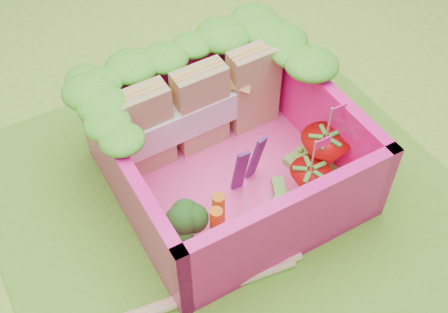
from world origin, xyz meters
name	(u,v)px	position (x,y,z in m)	size (l,w,h in m)	color
ground	(232,207)	(0.00, 0.00, 0.00)	(14.00, 14.00, 0.00)	#81B432
placemat	(232,205)	(0.00, 0.00, 0.01)	(2.60, 2.60, 0.03)	#59AC27
bento_floor	(229,179)	(0.07, 0.15, 0.06)	(1.30, 1.30, 0.05)	#FF419B
bento_box	(229,151)	(0.07, 0.15, 0.31)	(1.30, 1.30, 0.55)	#FF158D
lettuce_ruffle	(189,60)	(0.07, 0.62, 0.64)	(1.43, 0.83, 0.11)	#398918
sandwich_stack	(202,108)	(0.08, 0.50, 0.36)	(1.07, 0.20, 0.57)	tan
broccoli	(181,226)	(-0.39, -0.13, 0.26)	(0.33, 0.33, 0.25)	#699B4B
carrot_sticks	(218,219)	(-0.19, -0.17, 0.22)	(0.12, 0.13, 0.29)	orange
purple_wedges	(248,164)	(0.13, 0.04, 0.27)	(0.20, 0.07, 0.38)	#521C62
strawberry_left	(308,183)	(0.39, -0.20, 0.20)	(0.23, 0.23, 0.47)	#BE0D0B
strawberry_right	(323,155)	(0.57, -0.09, 0.23)	(0.29, 0.29, 0.53)	#BE0D0B
snap_peas	(303,173)	(0.46, -0.07, 0.11)	(0.60, 0.47, 0.05)	#5AB93A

